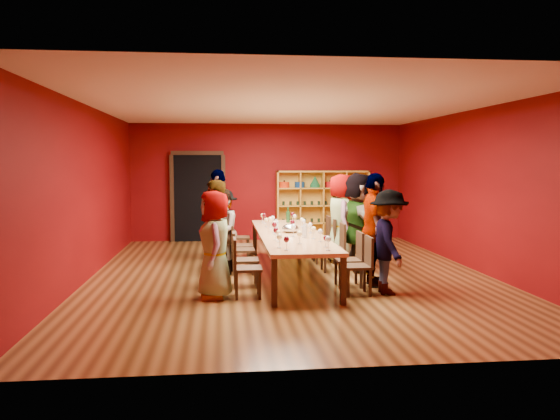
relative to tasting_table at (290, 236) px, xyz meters
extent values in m
cube|color=#513015|center=(0.00, 0.00, -0.71)|extent=(7.10, 9.10, 0.02)
cube|color=#5B0407|center=(0.00, 4.51, 0.80)|extent=(7.10, 0.02, 3.00)
cube|color=#5B0407|center=(0.00, -4.51, 0.80)|extent=(7.10, 0.02, 3.00)
cube|color=#5B0407|center=(-3.51, 0.00, 0.80)|extent=(0.02, 9.10, 3.00)
cube|color=#5B0407|center=(3.51, 0.00, 0.80)|extent=(0.02, 9.10, 3.00)
cube|color=white|center=(0.00, 0.00, 2.31)|extent=(7.10, 9.10, 0.02)
cube|color=tan|center=(0.00, 0.00, 0.02)|extent=(1.10, 4.50, 0.06)
cube|color=black|center=(-0.49, -2.17, -0.35)|extent=(0.08, 0.08, 0.69)
cube|color=black|center=(-0.49, 2.17, -0.35)|extent=(0.08, 0.08, 0.69)
cube|color=black|center=(0.49, -2.17, -0.35)|extent=(0.08, 0.08, 0.69)
cube|color=black|center=(0.49, 2.17, -0.35)|extent=(0.08, 0.08, 0.69)
cube|color=black|center=(-1.80, 4.44, 0.40)|extent=(1.20, 0.14, 2.20)
cube|color=black|center=(-1.80, 4.37, 1.55)|extent=(1.32, 0.06, 0.10)
cube|color=black|center=(-2.45, 4.37, 0.40)|extent=(0.10, 0.06, 2.20)
cube|color=black|center=(-1.15, 4.37, 0.40)|extent=(0.10, 0.06, 2.20)
cube|color=gold|center=(0.22, 4.28, 0.20)|extent=(0.04, 0.40, 1.80)
cube|color=gold|center=(2.58, 4.28, 0.20)|extent=(0.04, 0.40, 1.80)
cube|color=gold|center=(1.40, 4.28, 1.08)|extent=(2.40, 0.40, 0.04)
cube|color=gold|center=(1.40, 4.28, -0.68)|extent=(2.40, 0.40, 0.04)
cube|color=gold|center=(1.40, 4.47, 0.20)|extent=(2.40, 0.02, 1.80)
cube|color=gold|center=(1.40, 4.28, -0.25)|extent=(2.36, 0.38, 0.03)
cube|color=gold|center=(1.40, 4.28, 0.20)|extent=(2.36, 0.38, 0.03)
cube|color=gold|center=(1.40, 4.28, 0.65)|extent=(2.36, 0.38, 0.03)
cube|color=gold|center=(0.80, 4.28, 0.20)|extent=(0.03, 0.38, 1.76)
cube|color=gold|center=(1.40, 4.28, 0.20)|extent=(0.03, 0.38, 1.76)
cube|color=gold|center=(2.00, 4.28, 0.20)|extent=(0.03, 0.38, 1.76)
cylinder|color=#EF3C0E|center=(0.40, 4.28, 0.74)|extent=(0.26, 0.26, 0.15)
sphere|color=black|center=(0.40, 4.28, 0.84)|extent=(0.05, 0.05, 0.05)
cylinder|color=navy|center=(0.80, 4.28, 0.74)|extent=(0.26, 0.26, 0.15)
sphere|color=black|center=(0.80, 4.28, 0.84)|extent=(0.05, 0.05, 0.05)
cylinder|color=#1B6E3F|center=(1.20, 4.28, 0.71)|extent=(0.26, 0.26, 0.08)
cone|color=#1B6E3F|center=(1.20, 4.28, 0.86)|extent=(0.24, 0.24, 0.22)
cylinder|color=#AF1417|center=(1.60, 4.28, 0.74)|extent=(0.26, 0.26, 0.15)
sphere|color=black|center=(1.60, 4.28, 0.84)|extent=(0.05, 0.05, 0.05)
cylinder|color=yellow|center=(2.00, 4.28, 0.74)|extent=(0.26, 0.26, 0.15)
sphere|color=black|center=(2.00, 4.28, 0.84)|extent=(0.05, 0.05, 0.05)
cylinder|color=#EF3C0E|center=(2.40, 4.28, 0.74)|extent=(0.26, 0.26, 0.15)
sphere|color=black|center=(2.40, 4.28, 0.84)|extent=(0.05, 0.05, 0.05)
cylinder|color=black|center=(0.38, 4.28, -0.18)|extent=(0.07, 0.07, 0.10)
cylinder|color=black|center=(0.56, 4.28, -0.18)|extent=(0.07, 0.07, 0.10)
cylinder|color=black|center=(0.75, 4.28, -0.18)|extent=(0.07, 0.07, 0.10)
cylinder|color=black|center=(0.93, 4.28, -0.18)|extent=(0.07, 0.07, 0.10)
cylinder|color=black|center=(1.12, 4.28, -0.18)|extent=(0.07, 0.07, 0.10)
cylinder|color=black|center=(1.30, 4.28, -0.18)|extent=(0.07, 0.07, 0.10)
cylinder|color=black|center=(1.49, 4.28, -0.18)|extent=(0.07, 0.07, 0.10)
cylinder|color=black|center=(1.67, 4.28, -0.18)|extent=(0.07, 0.07, 0.10)
cylinder|color=black|center=(1.86, 4.28, -0.18)|extent=(0.07, 0.07, 0.10)
cylinder|color=black|center=(2.04, 4.28, -0.18)|extent=(0.07, 0.07, 0.10)
cylinder|color=black|center=(2.23, 4.28, -0.18)|extent=(0.07, 0.07, 0.10)
cylinder|color=black|center=(2.42, 4.28, -0.18)|extent=(0.07, 0.07, 0.10)
cylinder|color=black|center=(0.38, 4.28, 0.27)|extent=(0.07, 0.07, 0.10)
cylinder|color=black|center=(0.56, 4.28, 0.27)|extent=(0.07, 0.07, 0.10)
cylinder|color=black|center=(0.75, 4.28, 0.27)|extent=(0.07, 0.07, 0.10)
cylinder|color=black|center=(0.93, 4.28, 0.27)|extent=(0.07, 0.07, 0.10)
cylinder|color=black|center=(1.12, 4.28, 0.27)|extent=(0.07, 0.07, 0.10)
cylinder|color=black|center=(1.30, 4.28, 0.27)|extent=(0.07, 0.07, 0.10)
cylinder|color=black|center=(1.49, 4.28, 0.27)|extent=(0.07, 0.07, 0.10)
cylinder|color=black|center=(1.67, 4.28, 0.27)|extent=(0.07, 0.07, 0.10)
cylinder|color=black|center=(1.86, 4.28, 0.27)|extent=(0.07, 0.07, 0.10)
cylinder|color=black|center=(2.04, 4.28, 0.27)|extent=(0.07, 0.07, 0.10)
cylinder|color=black|center=(2.23, 4.28, 0.27)|extent=(0.07, 0.07, 0.10)
cylinder|color=black|center=(2.42, 4.28, 0.27)|extent=(0.07, 0.07, 0.10)
cube|color=black|center=(-0.83, -1.57, -0.27)|extent=(0.42, 0.42, 0.04)
cube|color=black|center=(-1.02, -1.57, -0.03)|extent=(0.04, 0.40, 0.44)
cube|color=black|center=(-1.00, -1.74, -0.49)|extent=(0.04, 0.04, 0.41)
cube|color=black|center=(-0.66, -1.74, -0.49)|extent=(0.04, 0.04, 0.41)
cube|color=black|center=(-1.00, -1.40, -0.49)|extent=(0.04, 0.04, 0.41)
cube|color=black|center=(-0.66, -1.40, -0.49)|extent=(0.04, 0.04, 0.41)
imported|color=#587FB5|center=(-1.31, -1.57, 0.10)|extent=(0.49, 0.81, 1.60)
cube|color=black|center=(-0.83, -0.86, -0.27)|extent=(0.42, 0.42, 0.04)
cube|color=black|center=(-1.02, -0.86, -0.03)|extent=(0.04, 0.40, 0.44)
cube|color=black|center=(-1.00, -1.03, -0.49)|extent=(0.04, 0.04, 0.41)
cube|color=black|center=(-0.66, -1.03, -0.49)|extent=(0.04, 0.04, 0.41)
cube|color=black|center=(-1.00, -0.69, -0.49)|extent=(0.04, 0.04, 0.41)
cube|color=black|center=(-0.66, -0.69, -0.49)|extent=(0.04, 0.04, 0.41)
imported|color=#131934|center=(-1.34, -0.86, 0.17)|extent=(0.53, 0.68, 1.73)
cube|color=black|center=(-0.83, 0.18, -0.27)|extent=(0.42, 0.42, 0.04)
cube|color=black|center=(-1.02, 0.18, -0.03)|extent=(0.04, 0.40, 0.44)
cube|color=black|center=(-1.00, 0.01, -0.49)|extent=(0.04, 0.04, 0.41)
cube|color=black|center=(-0.66, 0.01, -0.49)|extent=(0.04, 0.04, 0.41)
cube|color=black|center=(-1.00, 0.35, -0.49)|extent=(0.04, 0.04, 0.41)
cube|color=black|center=(-0.66, 0.35, -0.49)|extent=(0.04, 0.04, 0.41)
imported|color=beige|center=(-1.22, 0.18, 0.08)|extent=(0.49, 0.79, 1.55)
cube|color=black|center=(-0.83, 0.68, -0.27)|extent=(0.42, 0.42, 0.04)
cube|color=black|center=(-1.02, 0.68, -0.03)|extent=(0.04, 0.40, 0.44)
cube|color=black|center=(-1.00, 0.51, -0.49)|extent=(0.04, 0.04, 0.41)
cube|color=black|center=(-0.66, 0.51, -0.49)|extent=(0.04, 0.04, 0.41)
cube|color=black|center=(-1.00, 0.85, -0.49)|extent=(0.04, 0.04, 0.41)
cube|color=black|center=(-0.66, 0.85, -0.49)|extent=(0.04, 0.04, 0.41)
imported|color=silver|center=(-1.20, 0.68, 0.07)|extent=(0.46, 1.01, 1.53)
cube|color=black|center=(-0.83, 1.82, -0.27)|extent=(0.42, 0.42, 0.04)
cube|color=black|center=(-1.02, 1.82, -0.03)|extent=(0.04, 0.40, 0.44)
cube|color=black|center=(-1.00, 1.65, -0.49)|extent=(0.04, 0.04, 0.41)
cube|color=black|center=(-0.66, 1.65, -0.49)|extent=(0.04, 0.04, 0.41)
cube|color=black|center=(-1.00, 1.99, -0.49)|extent=(0.04, 0.04, 0.41)
cube|color=black|center=(-0.66, 1.99, -0.49)|extent=(0.04, 0.04, 0.41)
imported|color=silver|center=(-1.27, 1.82, 0.24)|extent=(0.58, 1.13, 1.87)
cube|color=black|center=(0.83, -1.58, -0.27)|extent=(0.42, 0.42, 0.04)
cube|color=black|center=(1.02, -1.58, -0.03)|extent=(0.04, 0.40, 0.44)
cube|color=black|center=(0.66, -1.75, -0.49)|extent=(0.04, 0.04, 0.41)
cube|color=black|center=(1.00, -1.75, -0.49)|extent=(0.04, 0.04, 0.41)
cube|color=black|center=(0.66, -1.41, -0.49)|extent=(0.04, 0.04, 0.41)
cube|color=black|center=(1.00, -1.41, -0.49)|extent=(0.04, 0.04, 0.41)
imported|color=#D68F92|center=(1.33, -1.58, 0.10)|extent=(0.49, 1.06, 1.60)
cube|color=black|center=(0.83, -1.04, -0.27)|extent=(0.42, 0.42, 0.04)
cube|color=black|center=(1.02, -1.04, -0.03)|extent=(0.04, 0.40, 0.44)
cube|color=black|center=(0.66, -1.21, -0.49)|extent=(0.04, 0.04, 0.41)
cube|color=black|center=(1.00, -1.21, -0.49)|extent=(0.04, 0.04, 0.41)
cube|color=black|center=(0.66, -0.87, -0.49)|extent=(0.04, 0.04, 0.41)
cube|color=black|center=(1.00, -0.87, -0.49)|extent=(0.04, 0.04, 0.41)
imported|color=#6186C9|center=(1.25, -1.04, 0.22)|extent=(0.64, 1.14, 1.84)
cube|color=black|center=(0.83, 0.22, -0.27)|extent=(0.42, 0.42, 0.04)
cube|color=black|center=(1.02, 0.22, -0.03)|extent=(0.04, 0.40, 0.44)
cube|color=black|center=(0.66, 0.05, -0.49)|extent=(0.04, 0.04, 0.41)
cube|color=black|center=(1.00, 0.05, -0.49)|extent=(0.04, 0.04, 0.41)
cube|color=black|center=(0.66, 0.39, -0.49)|extent=(0.04, 0.04, 0.41)
cube|color=black|center=(1.00, 0.39, -0.49)|extent=(0.04, 0.04, 0.41)
imported|color=#131736|center=(1.31, 0.22, 0.21)|extent=(0.63, 1.73, 1.83)
cube|color=black|center=(0.83, 1.08, -0.27)|extent=(0.42, 0.42, 0.04)
cube|color=black|center=(1.02, 1.08, -0.03)|extent=(0.04, 0.40, 0.44)
cube|color=black|center=(0.66, 0.91, -0.49)|extent=(0.04, 0.04, 0.41)
cube|color=black|center=(1.00, 0.91, -0.49)|extent=(0.04, 0.04, 0.41)
cube|color=black|center=(0.66, 1.25, -0.49)|extent=(0.04, 0.04, 0.41)
cube|color=black|center=(1.00, 1.25, -0.49)|extent=(0.04, 0.04, 0.41)
imported|color=#5E83C2|center=(1.17, 1.08, 0.19)|extent=(0.52, 0.89, 1.78)
cube|color=black|center=(0.83, 1.59, -0.27)|extent=(0.42, 0.42, 0.04)
cube|color=black|center=(1.02, 1.59, -0.03)|extent=(0.04, 0.40, 0.44)
cube|color=black|center=(0.66, 1.42, -0.49)|extent=(0.04, 0.04, 0.41)
cube|color=black|center=(1.00, 1.42, -0.49)|extent=(0.04, 0.04, 0.41)
cube|color=black|center=(0.66, 1.76, -0.49)|extent=(0.04, 0.04, 0.41)
cube|color=black|center=(1.00, 1.76, -0.49)|extent=(0.04, 0.04, 0.41)
imported|color=silver|center=(1.24, 1.59, 0.06)|extent=(0.55, 0.65, 1.53)
cylinder|color=silver|center=(0.09, 0.32, 0.06)|extent=(0.07, 0.07, 0.01)
cylinder|color=silver|center=(0.09, 0.32, 0.12)|extent=(0.01, 0.01, 0.12)
ellipsoid|color=#41070F|center=(0.09, 0.32, 0.21)|extent=(0.08, 0.08, 0.10)
cylinder|color=silver|center=(-0.33, -0.84, 0.06)|extent=(0.07, 0.07, 0.01)
cylinder|color=silver|center=(-0.33, -0.84, 0.12)|extent=(0.01, 0.01, 0.12)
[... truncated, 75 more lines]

